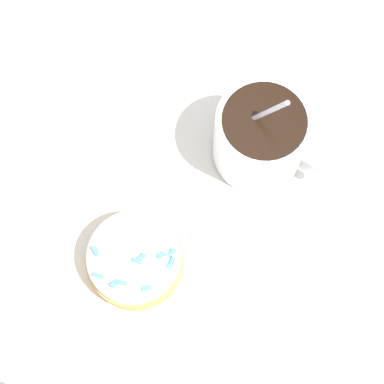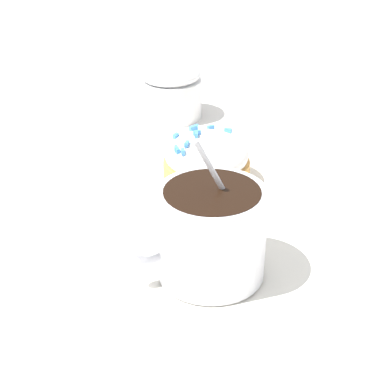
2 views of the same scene
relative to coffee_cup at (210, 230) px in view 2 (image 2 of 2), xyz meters
The scene contains 5 objects.
ground_plane 0.08m from the coffee_cup, behind, with size 3.00×3.00×0.00m, color silver.
paper_napkin 0.08m from the coffee_cup, behind, with size 0.30×0.29×0.00m.
coffee_cup is the anchor object (origin of this frame).
frosted_pastry 0.15m from the coffee_cup, behind, with size 0.08×0.08×0.05m.
sugar_bowl 0.32m from the coffee_cup, 166.88° to the right, with size 0.07×0.07×0.07m.
Camera 2 is at (0.46, 0.04, 0.29)m, focal length 60.00 mm.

